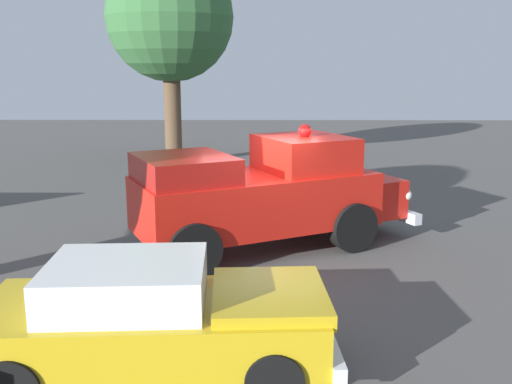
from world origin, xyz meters
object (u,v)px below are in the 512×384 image
at_px(classic_hot_rod, 156,317).
at_px(traffic_cone, 363,214).
at_px(oak_tree_right, 170,19).
at_px(vintage_fire_truck, 266,193).

height_order(classic_hot_rod, traffic_cone, classic_hot_rod).
bearing_deg(oak_tree_right, traffic_cone, 123.15).
bearing_deg(vintage_fire_truck, oak_tree_right, -71.74).
xyz_separation_m(classic_hot_rod, oak_tree_right, (2.13, -15.82, 4.77)).
height_order(classic_hot_rod, oak_tree_right, oak_tree_right).
relative_size(vintage_fire_truck, classic_hot_rod, 1.41).
xyz_separation_m(classic_hot_rod, traffic_cone, (-3.76, -6.80, -0.44)).
bearing_deg(traffic_cone, classic_hot_rod, 61.07).
relative_size(classic_hot_rod, oak_tree_right, 0.56).
bearing_deg(traffic_cone, vintage_fire_truck, 36.06).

